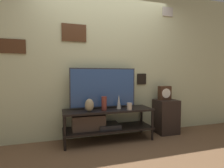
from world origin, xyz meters
TOP-DOWN VIEW (x-y plane):
  - ground_plane at (0.00, 0.00)m, footprint 12.00×12.00m
  - wall_back at (-0.00, 0.56)m, footprint 6.40×0.08m
  - media_console at (-0.13, 0.27)m, footprint 1.49×0.47m
  - television at (-0.06, 0.38)m, footprint 1.14×0.05m
  - vase_slim_bronze at (0.18, 0.25)m, footprint 0.07×0.07m
  - vase_tall_ceramic at (-0.09, 0.21)m, footprint 0.09×0.09m
  - vase_urn_stoneware at (-0.34, 0.17)m, footprint 0.14×0.12m
  - candle_jar at (0.31, 0.11)m, footprint 0.09×0.09m
  - side_table at (1.15, 0.33)m, footprint 0.40×0.36m
  - mantel_clock at (1.13, 0.34)m, footprint 0.24×0.11m

SIDE VIEW (x-z plane):
  - ground_plane at x=0.00m, z-range 0.00..0.00m
  - side_table at x=1.15m, z-range 0.00..0.63m
  - media_console at x=-0.13m, z-range 0.07..0.60m
  - candle_jar at x=0.31m, z-range 0.53..0.65m
  - vase_urn_stoneware at x=-0.34m, z-range 0.53..0.73m
  - vase_tall_ceramic at x=-0.09m, z-range 0.53..0.75m
  - vase_slim_bronze at x=0.18m, z-range 0.53..0.77m
  - mantel_clock at x=1.13m, z-range 0.63..0.89m
  - television at x=-0.06m, z-range 0.54..1.23m
  - wall_back at x=0.00m, z-range 0.00..2.70m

